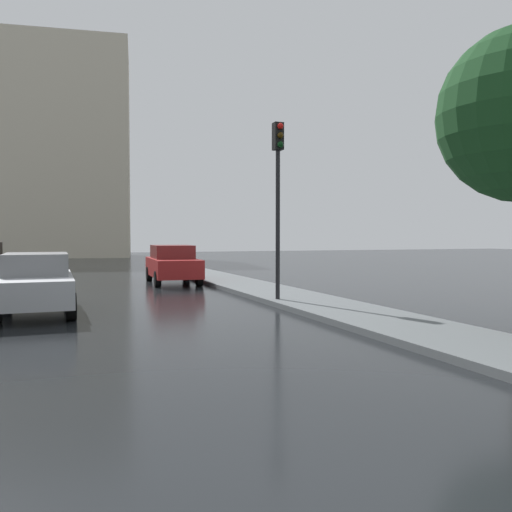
# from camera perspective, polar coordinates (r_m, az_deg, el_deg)

# --- Properties ---
(car_silver_near_kerb) EXTENTS (1.75, 4.29, 1.47)m
(car_silver_near_kerb) POSITION_cam_1_polar(r_m,az_deg,el_deg) (14.25, -22.25, -2.60)
(car_silver_near_kerb) COLOR #B2B5BA
(car_silver_near_kerb) RESTS_ON ground
(car_red_mid_road) EXTENTS (1.97, 4.40, 1.52)m
(car_red_mid_road) POSITION_cam_1_polar(r_m,az_deg,el_deg) (21.73, -8.82, -0.82)
(car_red_mid_road) COLOR maroon
(car_red_mid_road) RESTS_ON ground
(traffic_light) EXTENTS (0.26, 0.39, 4.87)m
(traffic_light) POSITION_cam_1_polar(r_m,az_deg,el_deg) (15.00, 2.36, 8.19)
(traffic_light) COLOR black
(traffic_light) RESTS_ON sidewalk_strip
(distant_tower) EXTENTS (15.80, 10.67, 19.07)m
(distant_tower) POSITION_cam_1_polar(r_m,az_deg,el_deg) (53.05, -21.39, 10.27)
(distant_tower) COLOR beige
(distant_tower) RESTS_ON ground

